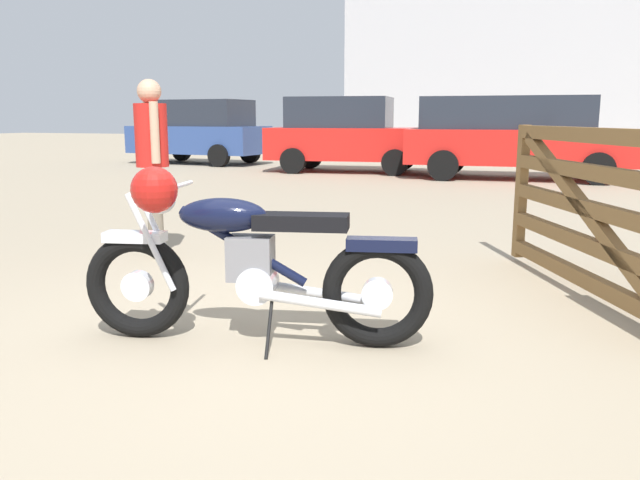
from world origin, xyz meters
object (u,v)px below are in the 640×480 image
bystander (152,150)px  blue_hatchback_right (201,131)px  vintage_motorcycle (244,262)px  white_estate_far (347,134)px  silver_sedan_mid (514,135)px  timber_gate (607,209)px

bystander → blue_hatchback_right: size_ratio=0.41×
vintage_motorcycle → bystander: bystander is taller
vintage_motorcycle → white_estate_far: white_estate_far is taller
vintage_motorcycle → silver_sedan_mid: silver_sedan_mid is taller
timber_gate → silver_sedan_mid: size_ratio=0.50×
white_estate_far → silver_sedan_mid: (3.92, -0.56, 0.02)m
bystander → silver_sedan_mid: silver_sedan_mid is taller
silver_sedan_mid → blue_hatchback_right: bearing=165.5°
vintage_motorcycle → timber_gate: size_ratio=0.87×
timber_gate → bystander: 3.93m
white_estate_far → timber_gate: bearing=-69.7°
vintage_motorcycle → white_estate_far: size_ratio=0.51×
bystander → blue_hatchback_right: 12.58m
bystander → white_estate_far: (-1.13, 9.89, -0.10)m
timber_gate → silver_sedan_mid: bearing=-18.1°
bystander → vintage_motorcycle: bearing=-88.9°
bystander → white_estate_far: size_ratio=0.41×
silver_sedan_mid → blue_hatchback_right: 8.80m
white_estate_far → blue_hatchback_right: (-4.70, 1.25, 0.00)m
timber_gate → blue_hatchback_right: (-9.72, 11.57, 0.21)m
bystander → blue_hatchback_right: blue_hatchback_right is taller
timber_gate → bystander: (-3.89, 0.43, 0.32)m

